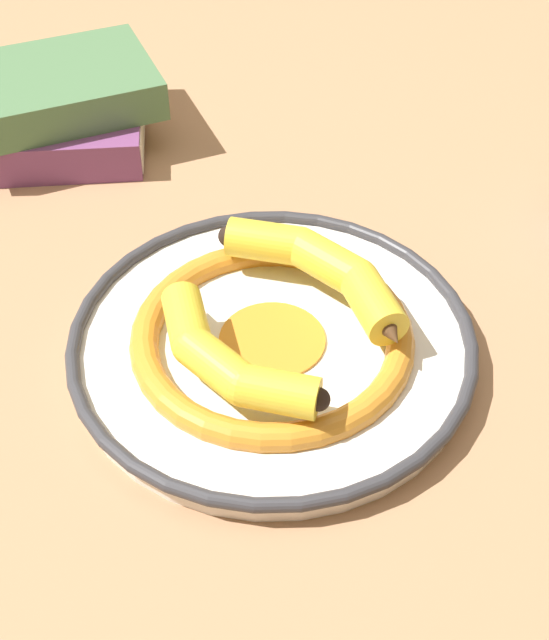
% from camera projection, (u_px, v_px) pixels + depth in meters
% --- Properties ---
extents(ground_plane, '(2.80, 2.80, 0.00)m').
position_uv_depth(ground_plane, '(243.00, 339.00, 0.71)').
color(ground_plane, '#A87A56').
extents(decorative_bowl, '(0.31, 0.31, 0.03)m').
position_uv_depth(decorative_bowl, '(274.00, 340.00, 0.68)').
color(decorative_bowl, white).
rests_on(decorative_bowl, ground_plane).
extents(banana_a, '(0.19, 0.07, 0.03)m').
position_uv_depth(banana_a, '(325.00, 270.00, 0.69)').
color(banana_a, yellow).
rests_on(banana_a, decorative_bowl).
extents(banana_b, '(0.17, 0.07, 0.03)m').
position_uv_depth(banana_b, '(223.00, 356.00, 0.63)').
color(banana_b, yellow).
rests_on(banana_b, decorative_bowl).
extents(book_stack, '(0.22, 0.23, 0.08)m').
position_uv_depth(book_stack, '(62.00, 106.00, 0.88)').
color(book_stack, '#753D70').
rests_on(book_stack, ground_plane).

